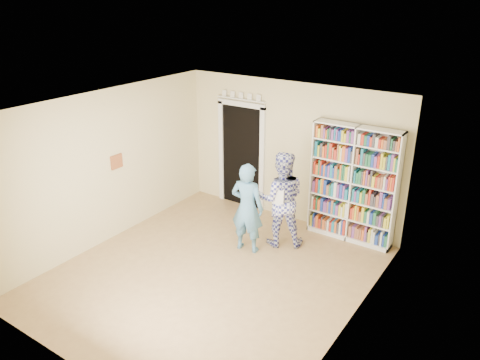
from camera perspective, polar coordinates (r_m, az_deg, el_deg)
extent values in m
plane|color=#987349|center=(7.63, -3.45, -11.37)|extent=(5.00, 5.00, 0.00)
plane|color=white|center=(6.55, -3.99, 8.76)|extent=(5.00, 5.00, 0.00)
plane|color=beige|center=(8.95, 6.12, 3.36)|extent=(4.50, 0.00, 4.50)
plane|color=beige|center=(8.46, -15.87, 1.49)|extent=(0.00, 5.00, 5.00)
plane|color=beige|center=(6.01, 13.69, -6.97)|extent=(0.00, 5.00, 5.00)
cube|color=white|center=(8.40, 13.63, -0.54)|extent=(1.54, 0.29, 2.12)
cube|color=white|center=(8.40, 13.63, -0.54)|extent=(0.02, 0.29, 2.12)
cube|color=black|center=(9.57, 0.20, 2.83)|extent=(0.90, 0.03, 2.10)
cube|color=white|center=(9.83, -2.27, 3.35)|extent=(0.10, 0.06, 2.20)
cube|color=white|center=(9.30, 2.71, 2.23)|extent=(0.10, 0.06, 2.20)
cube|color=white|center=(9.25, 0.16, 9.25)|extent=(1.10, 0.06, 0.10)
cube|color=white|center=(9.22, 0.13, 9.85)|extent=(1.10, 0.08, 0.02)
cube|color=#612B1A|center=(8.55, -14.81, 2.18)|extent=(0.03, 0.25, 0.25)
imported|color=#5089B2|center=(7.92, 0.89, -3.42)|extent=(0.63, 0.47, 1.59)
imported|color=navy|center=(8.11, 5.03, -2.34)|extent=(1.05, 0.99, 1.72)
cube|color=white|center=(7.83, 4.65, -2.04)|extent=(0.21, 0.01, 0.30)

